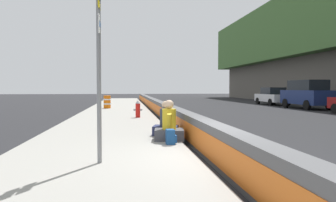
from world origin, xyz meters
TOP-DOWN VIEW (x-y plane):
  - ground_plane at (0.00, 0.00)m, footprint 160.00×160.00m
  - sidewalk_strip at (0.00, 2.65)m, footprint 80.00×4.40m
  - jersey_barrier at (0.00, 0.00)m, footprint 76.00×0.45m
  - route_sign_post at (-0.23, 2.55)m, footprint 0.44×0.09m
  - fire_hydrant at (9.65, 1.42)m, footprint 0.26×0.46m
  - seated_person_foreground at (2.42, 0.77)m, footprint 0.82×0.93m
  - seated_person_middle at (3.43, 0.75)m, footprint 0.84×0.93m
  - backpack at (1.73, 0.82)m, footprint 0.32×0.28m
  - construction_barrel at (17.29, 3.43)m, footprint 0.54×0.54m
  - parked_car_fourth at (16.78, -12.19)m, footprint 4.85×2.16m
  - parked_car_midline at (22.64, -12.15)m, footprint 4.50×1.95m

SIDE VIEW (x-z plane):
  - ground_plane at x=0.00m, z-range 0.00..0.00m
  - sidewalk_strip at x=0.00m, z-range 0.00..0.14m
  - backpack at x=1.73m, z-range 0.13..0.53m
  - jersey_barrier at x=0.00m, z-range 0.00..0.85m
  - seated_person_middle at x=3.43m, z-range -0.07..1.04m
  - seated_person_foreground at x=2.42m, z-range -0.08..1.10m
  - fire_hydrant at x=9.65m, z-range 0.15..1.03m
  - construction_barrel at x=17.29m, z-range 0.14..1.09m
  - parked_car_midline at x=22.64m, z-range 0.01..1.72m
  - parked_car_fourth at x=16.78m, z-range 0.04..2.32m
  - route_sign_post at x=-0.23m, z-range 0.41..4.01m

